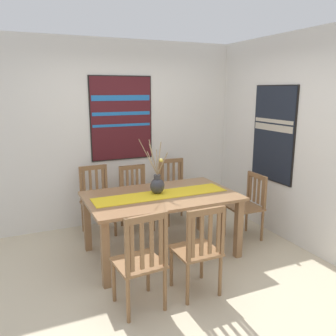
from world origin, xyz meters
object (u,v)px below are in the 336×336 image
chair_3 (97,199)px  chair_2 (199,249)px  chair_0 (174,190)px  chair_5 (141,260)px  chair_1 (135,196)px  chair_4 (248,205)px  dining_table (161,203)px  centerpiece_vase (157,184)px  painting_on_back_wall (121,118)px  painting_on_side_wall (274,134)px

chair_3 → chair_2: bearing=-73.9°
chair_0 → chair_3: bearing=179.9°
chair_5 → chair_3: bearing=88.9°
chair_1 → chair_4: size_ratio=1.03×
chair_0 → chair_3: size_ratio=1.00×
dining_table → chair_0: bearing=57.3°
chair_1 → chair_2: bearing=-90.1°
centerpiece_vase → chair_2: (0.01, -1.01, -0.40)m
centerpiece_vase → chair_0: 1.19m
chair_3 → chair_4: bearing=-28.8°
chair_0 → painting_on_back_wall: painting_on_back_wall is taller
chair_3 → chair_5: size_ratio=0.98×
dining_table → chair_2: (-0.01, -0.96, -0.18)m
chair_1 → dining_table: bearing=-89.4°
painting_on_back_wall → chair_0: bearing=-25.2°
centerpiece_vase → painting_on_side_wall: 1.80m
chair_5 → painting_on_back_wall: 2.57m
chair_3 → painting_on_side_wall: size_ratio=0.73×
chair_2 → dining_table: bearing=89.3°
chair_3 → chair_1: bearing=-3.6°
chair_4 → painting_on_back_wall: size_ratio=0.72×
chair_3 → chair_0: bearing=-0.1°
chair_1 → painting_on_side_wall: (1.71, -0.88, 0.92)m
centerpiece_vase → chair_2: size_ratio=0.72×
chair_4 → painting_on_back_wall: (-1.34, 1.33, 1.11)m
chair_0 → painting_on_back_wall: 1.34m
chair_4 → painting_on_back_wall: 2.19m
painting_on_back_wall → chair_1: bearing=-79.1°
chair_3 → painting_on_side_wall: painting_on_side_wall is taller
painting_on_side_wall → chair_2: bearing=-149.5°
chair_3 → painting_on_back_wall: (0.49, 0.33, 1.09)m
dining_table → centerpiece_vase: bearing=112.3°
dining_table → chair_3: 1.14m
chair_1 → painting_on_back_wall: painting_on_back_wall is taller
chair_0 → painting_on_back_wall: size_ratio=0.77×
chair_2 → chair_3: size_ratio=0.99×
chair_0 → chair_2: (-0.63, -1.93, -0.00)m
dining_table → chair_5: 1.15m
chair_4 → chair_5: bearing=-153.4°
centerpiece_vase → chair_0: (0.65, 0.91, -0.39)m
dining_table → chair_5: size_ratio=1.84×
chair_2 → centerpiece_vase: bearing=90.7°
dining_table → centerpiece_vase: (-0.02, 0.06, 0.22)m
chair_3 → painting_on_side_wall: bearing=-22.0°
dining_table → painting_on_side_wall: 1.86m
chair_2 → chair_1: bearing=89.9°
chair_0 → painting_on_side_wall: (1.08, -0.92, 0.91)m
chair_3 → painting_on_side_wall: 2.61m
chair_1 → chair_3: (-0.56, 0.04, 0.01)m
chair_2 → painting_on_back_wall: size_ratio=0.76×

